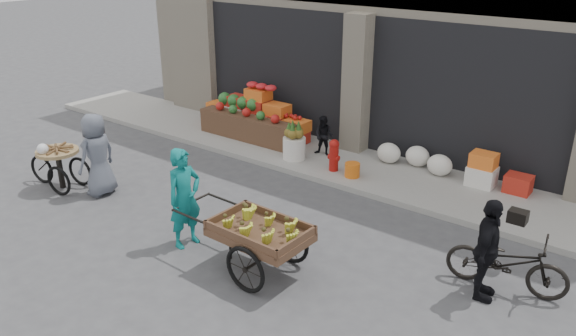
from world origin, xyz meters
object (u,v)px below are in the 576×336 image
Objects in this scene: vendor_woman at (185,198)px; bicycle at (507,262)px; cyclist at (487,250)px; vendor_grey at (97,155)px; seated_person at (324,136)px; banana_cart at (257,228)px; fire_hydrant at (334,154)px; tricycle_cart at (59,162)px; pineapple_bin at (294,148)px; orange_bucket at (352,170)px.

bicycle is (4.68, 1.90, -0.41)m from vendor_woman.
cyclist is (4.48, 1.50, -0.09)m from vendor_woman.
vendor_grey is (-2.87, 0.35, -0.02)m from vendor_woman.
vendor_woman reaches higher than seated_person.
seated_person reaches higher than bicycle.
banana_cart is (1.83, -4.55, 0.17)m from seated_person.
bicycle is at bearing -38.48° from seated_person.
bicycle is (4.32, -2.07, -0.05)m from fire_hydrant.
seated_person is 0.64× the size of tricycle_cart.
vendor_grey reaches higher than seated_person.
fire_hydrant is at bearing -2.60° from pineapple_bin.
vendor_grey reaches higher than fire_hydrant.
vendor_woman is at bearing 102.56° from bicycle.
bicycle reaches higher than orange_bucket.
seated_person is at bearing 137.12° from fire_hydrant.
tricycle_cart is 0.99m from vendor_grey.
bicycle is 0.55m from cyclist.
vendor_woman reaches higher than vendor_grey.
seated_person reaches higher than orange_bucket.
bicycle is 1.11× the size of cyclist.
banana_cart is 5.26m from tricycle_cart.
banana_cart is 3.31m from cyclist.
pineapple_bin is 0.36× the size of tricycle_cart.
orange_bucket is (0.50, -0.05, -0.23)m from fire_hydrant.
seated_person reaches higher than fire_hydrant.
vendor_woman is at bearing -79.52° from pineapple_bin.
pineapple_bin is 0.30× the size of bicycle.
pineapple_bin is at bearing 120.87° from banana_cart.
cyclist is at bearing -30.97° from fire_hydrant.
pineapple_bin is 5.81m from cyclist.
pineapple_bin is 1.62× the size of orange_bucket.
vendor_grey reaches higher than tricycle_cart.
banana_cart is 1.63× the size of cyclist.
vendor_grey is 0.98× the size of bicycle.
vendor_grey is (-3.73, -3.57, 0.57)m from orange_bucket.
banana_cart is (2.23, -3.95, 0.39)m from pineapple_bin.
fire_hydrant is 0.42× the size of vendor_grey.
bicycle is (7.55, 1.54, -0.39)m from vendor_grey.
fire_hydrant is 0.28× the size of banana_cart.
fire_hydrant is 4.79m from bicycle.
vendor_woman is at bearing -95.12° from fire_hydrant.
seated_person is at bearing 143.81° from vendor_grey.
vendor_woman is at bearing -95.74° from seated_person.
fire_hydrant is 0.49× the size of tricycle_cart.
orange_bucket is at bearing 100.73° from banana_cart.
tricycle_cart is 0.95× the size of cyclist.
tricycle_cart is at bearing 95.92° from vendor_woman.
tricycle_cart is (-3.03, -3.99, 0.20)m from pineapple_bin.
pineapple_bin is 4.26m from vendor_grey.
pineapple_bin is 0.21× the size of banana_cart.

